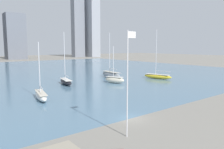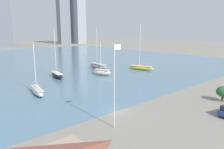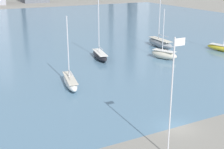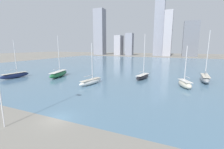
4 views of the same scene
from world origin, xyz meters
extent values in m
plane|color=gray|center=(0.00, 0.00, 0.00)|extent=(500.00, 500.00, 0.00)
cube|color=slate|center=(0.00, 70.00, 0.00)|extent=(180.00, 140.00, 0.00)
cylinder|color=silver|center=(-4.73, -4.41, 6.04)|extent=(0.14, 0.14, 12.07)
cube|color=white|center=(-4.11, -4.41, 11.57)|extent=(1.10, 0.03, 0.70)
cylinder|color=#4C3823|center=(19.24, -9.81, 0.46)|extent=(0.47, 0.47, 0.91)
ellipsoid|color=#285B2D|center=(19.24, -9.81, 1.98)|extent=(2.62, 2.62, 2.13)
cube|color=slate|center=(87.84, 174.02, 30.99)|extent=(11.34, 7.61, 61.98)
cube|color=#8E939E|center=(101.80, 170.00, 29.75)|extent=(10.00, 15.84, 59.51)
ellipsoid|color=yellow|center=(33.76, 24.03, 0.73)|extent=(4.43, 9.69, 1.45)
cube|color=silver|center=(33.76, 24.03, 1.40)|extent=(3.64, 7.95, 0.10)
cube|color=#2D2D33|center=(33.76, 24.03, 0.33)|extent=(0.61, 1.69, 0.65)
cylinder|color=silver|center=(33.57, 24.71, 8.57)|extent=(0.18, 0.18, 14.24)
cylinder|color=silver|center=(34.24, 22.29, 2.55)|extent=(1.47, 4.89, 0.14)
ellipsoid|color=white|center=(-6.20, 19.28, 0.72)|extent=(3.35, 8.81, 1.43)
cube|color=beige|center=(-6.20, 19.28, 1.38)|extent=(2.74, 7.22, 0.10)
cube|color=#2D2D33|center=(-6.20, 19.28, 0.33)|extent=(0.45, 1.56, 0.64)
cylinder|color=silver|center=(-6.07, 19.91, 6.32)|extent=(0.18, 0.18, 9.77)
cylinder|color=silver|center=(-6.38, 18.33, 2.53)|extent=(0.75, 3.19, 0.14)
ellipsoid|color=beige|center=(17.36, 25.77, 0.92)|extent=(4.12, 6.36, 1.83)
cube|color=silver|center=(17.36, 25.77, 1.78)|extent=(3.38, 5.21, 0.10)
cube|color=#2D2D33|center=(17.36, 25.77, 0.42)|extent=(0.55, 1.07, 0.82)
cylinder|color=silver|center=(17.20, 26.19, 6.13)|extent=(0.18, 0.18, 8.60)
cylinder|color=silver|center=(17.68, 24.97, 2.93)|extent=(1.11, 2.49, 0.14)
ellipsoid|color=gray|center=(23.11, 35.07, 1.00)|extent=(2.75, 9.66, 2.00)
cube|color=beige|center=(23.11, 35.07, 1.95)|extent=(2.25, 7.92, 0.10)
cube|color=#2D2D33|center=(23.11, 35.07, 0.45)|extent=(0.24, 1.73, 0.90)
cylinder|color=silver|center=(23.14, 35.79, 8.42)|extent=(0.18, 0.18, 12.82)
cylinder|color=silver|center=(23.05, 33.85, 3.10)|extent=(0.33, 3.87, 0.14)
ellipsoid|color=black|center=(5.34, 32.19, 0.72)|extent=(3.74, 8.86, 1.43)
cube|color=silver|center=(5.34, 32.19, 1.38)|extent=(3.07, 7.26, 0.10)
cube|color=#2D2D33|center=(5.34, 32.19, 0.33)|extent=(0.46, 1.55, 0.64)
cylinder|color=silver|center=(5.46, 32.83, 7.82)|extent=(0.18, 0.18, 12.79)
cylinder|color=silver|center=(5.17, 31.32, 2.53)|extent=(0.73, 3.04, 0.14)
cylinder|color=black|center=(11.21, -12.69, 0.35)|extent=(0.74, 0.40, 0.70)
camera|label=1|loc=(-20.74, -22.35, 10.24)|focal=35.00mm
camera|label=2|loc=(-24.47, -26.27, 13.82)|focal=35.00mm
camera|label=3|loc=(-22.32, -25.84, 17.49)|focal=50.00mm
camera|label=4|loc=(15.00, -15.21, 10.12)|focal=24.00mm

